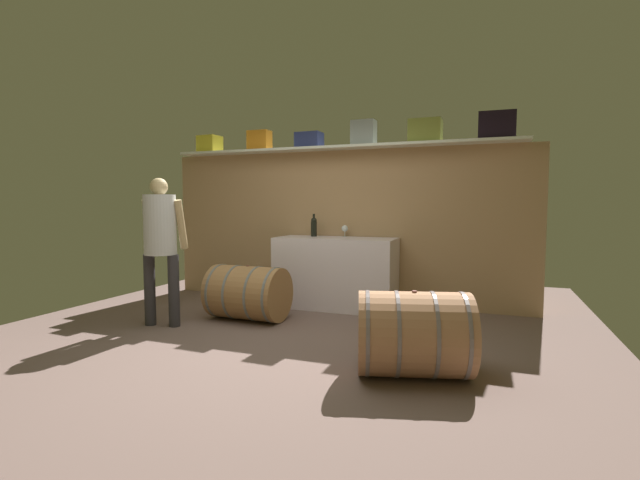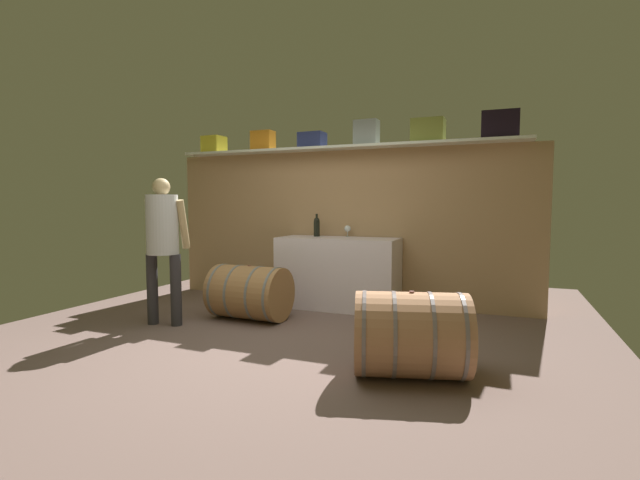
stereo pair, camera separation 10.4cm
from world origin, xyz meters
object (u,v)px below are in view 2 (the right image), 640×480
Objects in this scene: toolcase_yellow at (214,145)px; toolcase_navy at (312,140)px; toolcase_grey at (366,133)px; wine_barrel_far at (250,292)px; toolcase_black at (500,125)px; toolcase_orange at (263,141)px; work_cabinet at (338,273)px; wine_glass at (348,229)px; winemaker_pouring at (163,235)px; toolcase_olive at (428,131)px; wine_barrel_near at (411,334)px; wine_bottle_dark at (317,226)px.

toolcase_yellow is 1.53m from toolcase_navy.
toolcase_grey is 2.44m from wine_barrel_far.
toolcase_orange is at bearing 179.20° from toolcase_black.
toolcase_orange is 2.10m from work_cabinet.
toolcase_grey is 0.21× the size of work_cabinet.
toolcase_navy is 2.18m from wine_barrel_far.
wine_glass is (-0.25, 0.01, -1.21)m from toolcase_grey.
work_cabinet is at bearing -24.20° from toolcase_navy.
wine_barrel_far is (-1.04, -1.14, -1.89)m from toolcase_grey.
winemaker_pouring is at bearing -141.25° from wine_barrel_far.
toolcase_olive is at bearing 34.72° from wine_barrel_far.
winemaker_pouring reaches higher than wine_glass.
toolcase_yellow is at bearing 130.58° from wine_barrel_near.
toolcase_grey is 0.36× the size of wine_barrel_far.
toolcase_black reaches higher than wine_barrel_near.
wine_glass is 2.62m from wine_barrel_near.
work_cabinet is at bearing -20.34° from wine_bottle_dark.
wine_glass is at bearing 178.60° from toolcase_grey.
winemaker_pouring is (-1.04, -1.68, -1.17)m from toolcase_navy.
toolcase_black is 0.41× the size of wine_barrel_near.
toolcase_black is (3.03, 0.00, 0.02)m from toolcase_orange.
winemaker_pouring is at bearing -145.90° from toolcase_olive.
wine_bottle_dark is at bearing -165.48° from wine_glass.
winemaker_pouring is at bearing -125.55° from wine_bottle_dark.
toolcase_yellow is at bearing 97.66° from winemaker_pouring.
toolcase_yellow is 0.94× the size of toolcase_orange.
winemaker_pouring is (0.49, -1.68, -1.19)m from toolcase_yellow.
wine_glass is (0.49, 0.01, -1.16)m from toolcase_navy.
winemaker_pouring is (-1.78, -1.68, -1.23)m from toolcase_grey.
toolcase_orange reaches higher than toolcase_navy.
toolcase_orange reaches higher than winemaker_pouring.
toolcase_grey reaches higher than wine_barrel_near.
toolcase_yellow is at bearing -178.26° from toolcase_navy.
wine_bottle_dark is (-0.34, 0.13, 0.58)m from work_cabinet.
wine_glass is at bearing 1.64° from toolcase_orange.
toolcase_black reaches higher than winemaker_pouring.
toolcase_yellow is at bearing 179.20° from toolcase_black.
winemaker_pouring is (-1.14, -1.59, -0.05)m from wine_bottle_dark.
wine_barrel_near is 1.12× the size of wine_barrel_far.
wine_barrel_far is (0.43, -1.14, -1.87)m from toolcase_orange.
toolcase_grey is 0.20× the size of winemaker_pouring.
wine_barrel_far is 0.55× the size of winemaker_pouring.
wine_bottle_dark is at bearing 0.48° from toolcase_yellow.
toolcase_orange reaches higher than work_cabinet.
wine_barrel_far is (-0.79, -1.15, -0.68)m from wine_glass.
toolcase_orange is 0.31× the size of wine_barrel_near.
work_cabinet reaches higher than wine_barrel_far.
wine_bottle_dark is at bearing -170.47° from toolcase_grey.
toolcase_olive is at bearing 1.02° from toolcase_orange.
toolcase_orange is 0.20× the size of work_cabinet.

